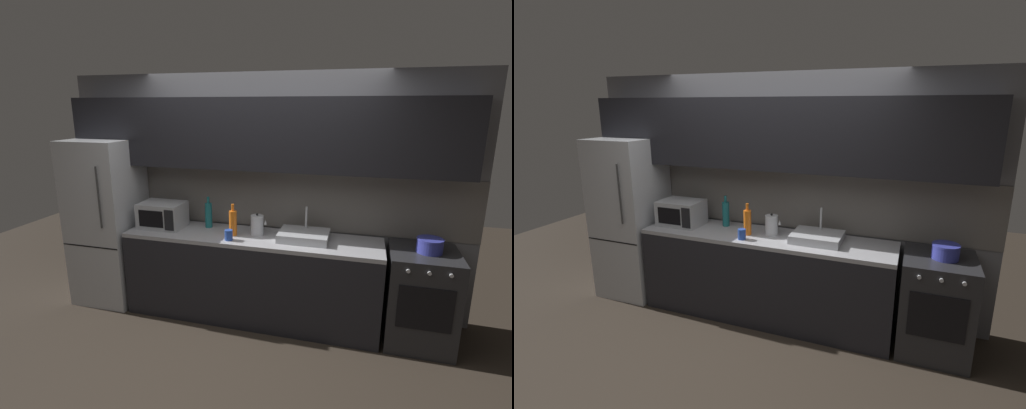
% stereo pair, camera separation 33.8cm
% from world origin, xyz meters
% --- Properties ---
extents(ground_plane, '(10.00, 10.00, 0.00)m').
position_xyz_m(ground_plane, '(0.00, 0.00, 0.00)').
color(ground_plane, '#2D261E').
extents(back_wall, '(4.32, 0.44, 2.50)m').
position_xyz_m(back_wall, '(0.00, 1.20, 1.55)').
color(back_wall, slate).
rests_on(back_wall, ground).
extents(counter_run, '(2.58, 0.60, 0.90)m').
position_xyz_m(counter_run, '(0.00, 0.90, 0.45)').
color(counter_run, black).
rests_on(counter_run, ground).
extents(refrigerator, '(0.68, 0.69, 1.82)m').
position_xyz_m(refrigerator, '(-1.67, 0.90, 0.91)').
color(refrigerator, '#B7BABF').
rests_on(refrigerator, ground).
extents(oven_range, '(0.60, 0.62, 0.90)m').
position_xyz_m(oven_range, '(1.63, 0.90, 0.45)').
color(oven_range, '#232326').
rests_on(oven_range, ground).
extents(microwave, '(0.46, 0.35, 0.27)m').
position_xyz_m(microwave, '(-0.99, 0.92, 1.04)').
color(microwave, '#A8AAAF').
rests_on(microwave, counter_run).
extents(sink_basin, '(0.48, 0.38, 0.30)m').
position_xyz_m(sink_basin, '(0.53, 0.93, 0.94)').
color(sink_basin, '#ADAFB5').
rests_on(sink_basin, counter_run).
extents(kettle, '(0.17, 0.13, 0.23)m').
position_xyz_m(kettle, '(0.06, 0.95, 1.00)').
color(kettle, '#B7BABF').
rests_on(kettle, counter_run).
extents(wine_bottle_orange, '(0.08, 0.08, 0.32)m').
position_xyz_m(wine_bottle_orange, '(-0.17, 0.86, 1.03)').
color(wine_bottle_orange, orange).
rests_on(wine_bottle_orange, counter_run).
extents(wine_bottle_teal, '(0.08, 0.08, 0.34)m').
position_xyz_m(wine_bottle_teal, '(-0.51, 1.04, 1.04)').
color(wine_bottle_teal, '#19666B').
rests_on(wine_bottle_teal, counter_run).
extents(mug_blue, '(0.08, 0.08, 0.10)m').
position_xyz_m(mug_blue, '(-0.17, 0.72, 0.95)').
color(mug_blue, '#234299').
rests_on(mug_blue, counter_run).
extents(cooking_pot, '(0.23, 0.23, 0.13)m').
position_xyz_m(cooking_pot, '(1.66, 0.90, 0.97)').
color(cooking_pot, '#333899').
rests_on(cooking_pot, oven_range).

